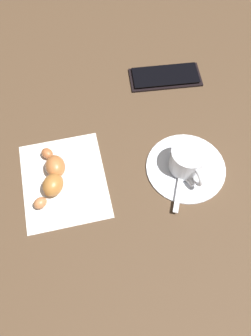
% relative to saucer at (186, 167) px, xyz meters
% --- Properties ---
extents(ground_plane, '(1.80, 1.80, 0.00)m').
position_rel_saucer_xyz_m(ground_plane, '(-0.13, 0.03, -0.00)').
color(ground_plane, '#4B3624').
extents(saucer, '(0.15, 0.15, 0.01)m').
position_rel_saucer_xyz_m(saucer, '(0.00, 0.00, 0.00)').
color(saucer, silver).
rests_on(saucer, ground).
extents(espresso_cup, '(0.07, 0.09, 0.05)m').
position_rel_saucer_xyz_m(espresso_cup, '(0.00, -0.00, 0.03)').
color(espresso_cup, silver).
rests_on(espresso_cup, saucer).
extents(teaspoon, '(0.07, 0.14, 0.01)m').
position_rel_saucer_xyz_m(teaspoon, '(-0.01, -0.00, 0.01)').
color(teaspoon, silver).
rests_on(teaspoon, saucer).
extents(sugar_packet, '(0.07, 0.05, 0.01)m').
position_rel_saucer_xyz_m(sugar_packet, '(0.02, -0.02, 0.01)').
color(sugar_packet, white).
rests_on(sugar_packet, saucer).
extents(napkin, '(0.16, 0.19, 0.00)m').
position_rel_saucer_xyz_m(napkin, '(-0.23, 0.01, -0.00)').
color(napkin, silver).
rests_on(napkin, ground).
extents(croissant, '(0.07, 0.13, 0.03)m').
position_rel_saucer_xyz_m(croissant, '(-0.24, 0.02, 0.02)').
color(croissant, '#B67043').
rests_on(croissant, napkin).
extents(cell_phone, '(0.16, 0.07, 0.01)m').
position_rel_saucer_xyz_m(cell_phone, '(0.01, 0.23, 0.00)').
color(cell_phone, black).
rests_on(cell_phone, ground).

